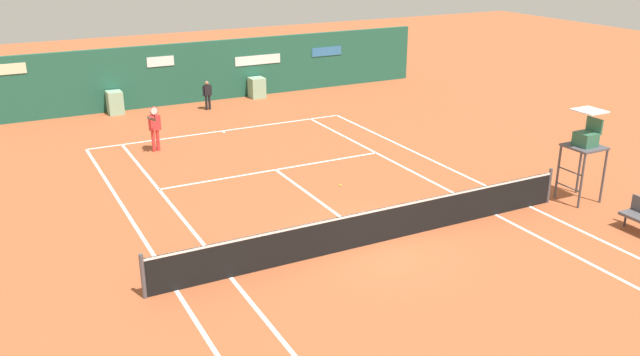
% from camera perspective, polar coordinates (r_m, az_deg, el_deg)
% --- Properties ---
extents(ground_plane, '(80.00, 80.00, 0.01)m').
position_cam_1_polar(ground_plane, '(17.98, 3.81, -4.80)').
color(ground_plane, '#A8512D').
extents(tennis_net, '(12.10, 0.10, 1.07)m').
position_cam_1_polar(tennis_net, '(17.32, 4.84, -3.99)').
color(tennis_net, '#4C4C51').
rests_on(tennis_net, ground_plane).
extents(sponsor_back_wall, '(25.00, 1.02, 2.79)m').
position_cam_1_polar(sponsor_back_wall, '(32.06, -11.62, 8.59)').
color(sponsor_back_wall, '#1E5642').
rests_on(sponsor_back_wall, ground_plane).
extents(umpire_chair, '(1.00, 1.00, 2.78)m').
position_cam_1_polar(umpire_chair, '(21.06, 21.60, 2.83)').
color(umpire_chair, '#47474C').
rests_on(umpire_chair, ground_plane).
extents(player_on_baseline, '(0.51, 0.76, 1.82)m').
position_cam_1_polar(player_on_baseline, '(25.12, -13.87, 4.31)').
color(player_on_baseline, red).
rests_on(player_on_baseline, ground_plane).
extents(ball_kid_right_post, '(0.44, 0.19, 1.31)m').
position_cam_1_polar(ball_kid_right_post, '(30.77, -9.54, 7.11)').
color(ball_kid_right_post, black).
rests_on(ball_kid_right_post, ground_plane).
extents(tennis_ball_by_sideline, '(0.07, 0.07, 0.07)m').
position_cam_1_polar(tennis_ball_by_sideline, '(21.27, 1.74, -0.61)').
color(tennis_ball_by_sideline, '#CCE033').
rests_on(tennis_ball_by_sideline, ground_plane).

